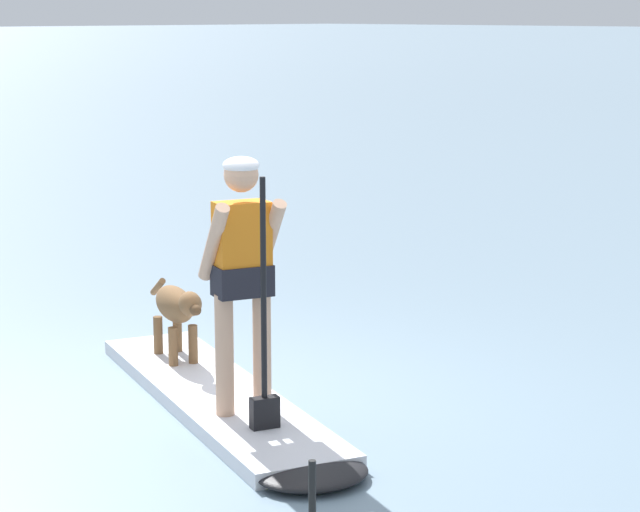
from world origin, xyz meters
TOP-DOWN VIEW (x-y plane):
  - ground_plane at (0.00, 0.00)m, footprint 400.00×400.00m
  - paddleboard at (0.21, -0.08)m, footprint 3.47×1.79m
  - person_paddler at (0.50, -0.18)m, footprint 0.67×0.58m
  - dog at (-0.78, 0.27)m, footprint 1.02×0.43m

SIDE VIEW (x-z plane):
  - ground_plane at x=0.00m, z-range 0.00..0.00m
  - paddleboard at x=0.21m, z-range 0.00..0.10m
  - dog at x=-0.78m, z-range 0.20..0.79m
  - person_paddler at x=0.50m, z-range 0.23..1.89m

